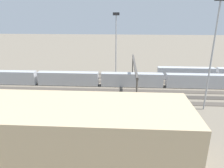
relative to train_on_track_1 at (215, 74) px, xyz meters
The scene contains 14 objects.
ground_plane 38.49m from the train_on_track_1, 15.09° to the left, with size 400.00×400.00×0.00m, color #756B5B.
track_bed_0 37.50m from the train_on_track_1, ahead, with size 140.00×2.80×0.12m, color #4C443D.
track_bed_1 37.17m from the train_on_track_1, ahead, with size 140.00×2.80×0.12m, color #4C443D.
track_bed_2 37.50m from the train_on_track_1, ahead, with size 140.00×2.80×0.12m, color #4C443D.
track_bed_3 38.49m from the train_on_track_1, 15.09° to the left, with size 140.00×2.80×0.12m, color #4C443D.
track_bed_4 40.08m from the train_on_track_1, 22.03° to the left, with size 140.00×2.80×0.12m, color #4C443D.
track_bed_5 42.21m from the train_on_track_1, 28.34° to the left, with size 140.00×2.80×0.12m, color #3D3833.
track_bed_6 44.79m from the train_on_track_1, 33.99° to the left, with size 140.00×2.80×0.12m, color #4C443D.
train_on_track_1 is the anchor object (origin of this frame).
train_on_track_3 35.99m from the train_on_track_1, 16.13° to the left, with size 119.80×3.00×5.00m.
light_mast_0 44.30m from the train_on_track_1, ahead, with size 2.80×0.70×26.54m.
light_mast_1 35.95m from the train_on_track_1, 63.12° to the left, with size 2.80×0.70×30.27m.
signal_gantry 35.55m from the train_on_track_1, 16.51° to the left, with size 0.70×35.00×8.80m.
maintenance_shed 72.14m from the train_on_track_1, 45.12° to the left, with size 51.25×14.46×10.72m, color tan.
Camera 1 is at (0.45, 73.91, 26.22)m, focal length 33.07 mm.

